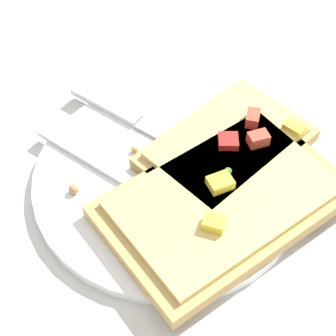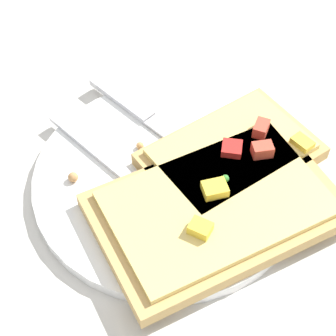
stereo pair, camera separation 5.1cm
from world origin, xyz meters
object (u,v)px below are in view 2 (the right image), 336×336
Objects in this scene: pizza_slice_main at (217,207)px; knife at (157,123)px; fork at (132,180)px; pizza_slice_corner at (231,154)px; plate at (168,179)px.

knife is at bearing -91.28° from pizza_slice_main.
pizza_slice_main is (-0.06, -0.05, 0.01)m from fork.
pizza_slice_corner is at bearing 10.53° from knife.
fork is at bearing -19.81° from pizza_slice_corner.
pizza_slice_corner is (-0.02, -0.09, 0.01)m from fork.
fork is 0.09m from pizza_slice_corner.
pizza_slice_corner is (0.05, -0.04, 0.00)m from pizza_slice_main.
fork is 1.19× the size of pizza_slice_corner.
knife is (0.06, -0.05, -0.00)m from fork.
knife reaches higher than fork.
pizza_slice_corner reaches higher than knife.
plate is 0.06m from pizza_slice_corner.
fork is at bearing -61.80° from knife.
pizza_slice_corner is (-0.07, -0.04, 0.01)m from knife.
fork is 0.94× the size of knife.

